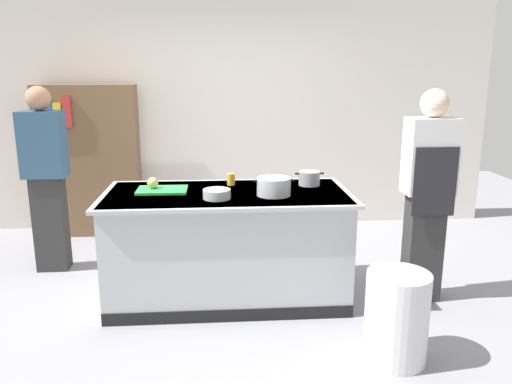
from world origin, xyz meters
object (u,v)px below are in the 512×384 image
juice_cup (231,179)px  stock_pot (274,186)px  sauce_pan (309,178)px  bookshelf (90,161)px  person_guest (46,176)px  onion (153,183)px  person_chef (427,192)px  trash_bin (396,317)px  mixing_bowl (217,194)px

juice_cup → stock_pot: bearing=-49.6°
sauce_pan → bookshelf: size_ratio=0.15×
juice_cup → person_guest: size_ratio=0.06×
onion → person_chef: 2.21m
onion → juice_cup: size_ratio=0.91×
juice_cup → person_guest: (-1.69, 0.47, -0.04)m
person_chef → trash_bin: bearing=139.1°
stock_pot → person_guest: size_ratio=0.19×
sauce_pan → trash_bin: bearing=-73.8°
mixing_bowl → onion: bearing=150.2°
juice_cup → trash_bin: 1.78m
sauce_pan → bookshelf: bookshelf is taller
mixing_bowl → person_chef: size_ratio=0.12×
person_guest → bookshelf: (0.13, 1.07, -0.06)m
sauce_pan → trash_bin: sauce_pan is taller
sauce_pan → person_guest: person_guest is taller
trash_bin → bookshelf: bookshelf is taller
juice_cup → bookshelf: 2.19m
stock_pot → person_chef: bearing=-1.6°
stock_pot → mixing_bowl: (-0.44, -0.08, -0.03)m
sauce_pan → mixing_bowl: sauce_pan is taller
person_guest → trash_bin: bearing=53.6°
sauce_pan → trash_bin: 1.46m
onion → trash_bin: 2.13m
person_chef → onion: bearing=73.0°
onion → stock_pot: bearing=-12.9°
onion → person_guest: 1.22m
mixing_bowl → person_guest: person_guest is taller
onion → juice_cup: (0.64, 0.16, -0.02)m
onion → juice_cup: bearing=14.1°
sauce_pan → mixing_bowl: bearing=-152.9°
stock_pot → person_guest: bearing=157.1°
bookshelf → person_chef: bearing=-32.1°
mixing_bowl → bookshelf: 2.46m
stock_pot → sauce_pan: stock_pot is taller
mixing_bowl → juice_cup: juice_cup is taller
juice_cup → bookshelf: bearing=135.4°
onion → sauce_pan: (1.30, 0.10, -0.01)m
mixing_bowl → juice_cup: bearing=75.2°
juice_cup → trash_bin: size_ratio=0.16×
trash_bin → juice_cup: bearing=128.3°
person_chef → juice_cup: bearing=64.7°
juice_cup → bookshelf: (-1.56, 1.54, -0.10)m
sauce_pan → juice_cup: size_ratio=2.47×
stock_pot → trash_bin: bearing=-52.7°
juice_cup → mixing_bowl: bearing=-104.8°
onion → bookshelf: 1.93m
juice_cup → person_chef: 1.61m
onion → mixing_bowl: size_ratio=0.43×
sauce_pan → juice_cup: 0.67m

